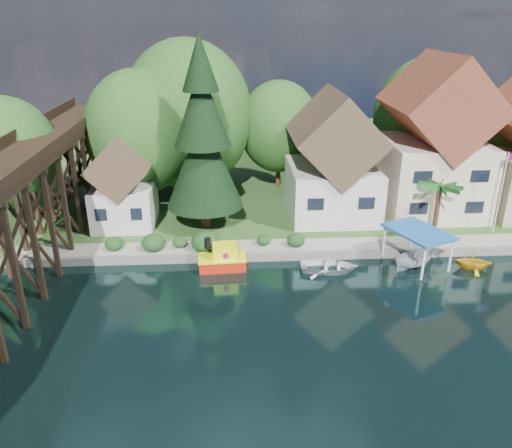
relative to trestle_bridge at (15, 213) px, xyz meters
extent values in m
plane|color=black|center=(16.00, -5.17, -5.35)|extent=(140.00, 140.00, 0.00)
cube|color=#2D5321|center=(16.00, 28.83, -5.10)|extent=(140.00, 52.00, 0.50)
cube|color=slate|center=(20.00, 2.83, -5.04)|extent=(60.00, 0.40, 0.62)
cube|color=gray|center=(22.00, 4.13, -4.82)|extent=(50.00, 2.60, 0.06)
cube|color=black|center=(0.00, -1.97, -1.35)|extent=(4.00, 0.36, 8.00)
cube|color=black|center=(0.00, 1.23, -1.35)|extent=(4.00, 0.36, 8.00)
cube|color=black|center=(0.00, 4.43, -1.35)|extent=(4.00, 0.36, 8.00)
cube|color=black|center=(0.00, 7.63, -1.35)|extent=(4.00, 0.36, 8.00)
cube|color=black|center=(0.00, 10.83, -1.35)|extent=(4.00, 0.36, 8.00)
cube|color=black|center=(0.00, 14.03, -1.35)|extent=(4.00, 0.36, 8.00)
cube|color=black|center=(0.00, 17.23, -1.35)|extent=(4.00, 0.36, 8.00)
cube|color=black|center=(0.00, 20.43, -1.35)|extent=(4.00, 0.36, 8.00)
cube|color=black|center=(1.75, 0.83, 2.70)|extent=(0.35, 44.00, 0.35)
cube|color=black|center=(0.00, 0.83, 3.00)|extent=(4.00, 44.00, 0.30)
cube|color=black|center=(2.00, 0.83, 3.55)|extent=(0.12, 44.00, 0.80)
cube|color=silver|center=(23.00, 10.83, -2.60)|extent=(7.50, 8.00, 4.50)
cube|color=#4C3728|center=(23.00, 10.83, 2.35)|extent=(7.64, 8.64, 7.64)
cube|color=black|center=(20.90, 6.79, -2.37)|extent=(1.35, 0.08, 1.00)
cube|color=black|center=(25.10, 6.79, -2.37)|extent=(1.35, 0.08, 1.00)
cube|color=beige|center=(32.00, 11.33, -1.60)|extent=(8.50, 8.50, 6.50)
cube|color=maroon|center=(32.00, 11.33, 4.71)|extent=(8.65, 9.18, 8.65)
cube|color=black|center=(29.62, 7.04, -1.27)|extent=(1.53, 0.08, 1.00)
cube|color=black|center=(34.38, 7.04, -1.27)|extent=(1.53, 0.08, 1.00)
cube|color=silver|center=(5.00, 9.33, -3.10)|extent=(5.00, 5.00, 3.50)
cube|color=#4C3728|center=(5.00, 9.33, 0.45)|extent=(5.09, 5.40, 5.09)
cube|color=black|center=(3.60, 6.79, -2.92)|extent=(0.90, 0.08, 1.00)
cube|color=black|center=(6.40, 6.79, -2.92)|extent=(0.90, 0.08, 1.00)
cylinder|color=#382314|center=(6.00, 13.83, -2.60)|extent=(0.50, 0.50, 4.50)
ellipsoid|color=#234D1B|center=(6.00, 13.83, 2.15)|extent=(4.40, 4.40, 5.06)
cylinder|color=#382314|center=(10.00, 17.83, -2.37)|extent=(0.50, 0.50, 4.95)
ellipsoid|color=#234D1B|center=(10.00, 17.83, 2.85)|extent=(5.00, 5.00, 5.75)
cylinder|color=#382314|center=(19.00, 18.83, -2.82)|extent=(0.50, 0.50, 4.05)
ellipsoid|color=#234D1B|center=(19.00, 18.83, 1.45)|extent=(4.00, 4.00, 4.60)
cylinder|color=#382314|center=(34.00, 18.83, -2.60)|extent=(0.50, 0.50, 4.50)
ellipsoid|color=#234D1B|center=(34.00, 18.83, 2.15)|extent=(4.60, 4.60, 5.29)
cylinder|color=#382314|center=(-4.00, 9.83, -2.82)|extent=(0.50, 0.50, 4.05)
ellipsoid|color=#234D1B|center=(-4.00, 9.83, 1.45)|extent=(4.00, 4.00, 4.60)
ellipsoid|color=#143915|center=(8.00, 4.03, -4.08)|extent=(1.98, 1.98, 1.53)
ellipsoid|color=#143915|center=(10.00, 4.33, -4.25)|extent=(1.54, 1.54, 1.19)
ellipsoid|color=#143915|center=(12.00, 3.83, -4.00)|extent=(2.20, 2.20, 1.70)
ellipsoid|color=#143915|center=(5.00, 4.23, -4.17)|extent=(1.76, 1.76, 1.36)
ellipsoid|color=#143915|center=(16.50, 4.43, -4.25)|extent=(1.54, 1.54, 1.19)
ellipsoid|color=#143915|center=(19.00, 4.13, -4.17)|extent=(1.76, 1.76, 1.36)
cylinder|color=#382314|center=(11.88, 8.63, -3.41)|extent=(0.86, 0.86, 2.88)
cone|color=black|center=(11.88, 8.63, 0.91)|extent=(6.33, 6.33, 7.68)
cone|color=black|center=(11.88, 8.63, 5.23)|extent=(4.61, 4.61, 6.24)
cone|color=black|center=(11.88, 8.63, 8.58)|extent=(2.88, 2.88, 4.32)
cylinder|color=#382314|center=(30.45, 5.41, -2.81)|extent=(0.41, 0.41, 4.07)
ellipsoid|color=#1A4F1C|center=(30.45, 5.41, -0.60)|extent=(4.36, 4.36, 0.92)
cylinder|color=white|center=(35.74, 5.94, -1.44)|extent=(0.10, 0.10, 6.83)
cube|color=red|center=(13.28, 1.75, -4.96)|extent=(3.46, 1.98, 0.90)
cube|color=#FBFF0D|center=(13.28, 1.75, -4.48)|extent=(3.58, 2.10, 0.11)
cube|color=#FBFF0D|center=(13.50, 1.77, -4.01)|extent=(1.87, 1.44, 1.12)
cylinder|color=black|center=(12.27, 1.70, -3.28)|extent=(0.49, 0.49, 0.78)
cylinder|color=#950B6D|center=(13.54, 1.07, -4.01)|extent=(0.41, 0.11, 0.40)
cylinder|color=#950B6D|center=(13.46, 2.46, -4.01)|extent=(0.41, 0.11, 0.40)
cylinder|color=#950B6D|center=(14.39, 1.82, -4.01)|extent=(0.11, 0.41, 0.40)
imported|color=white|center=(21.03, 0.94, -4.92)|extent=(4.47, 3.40, 0.87)
imported|color=silver|center=(27.40, 1.11, -4.63)|extent=(3.96, 2.78, 1.43)
cube|color=#1B5EB4|center=(27.40, 1.11, -2.47)|extent=(4.75, 5.49, 0.17)
cylinder|color=white|center=(29.40, -0.21, -3.77)|extent=(0.17, 0.17, 2.59)
cylinder|color=white|center=(27.77, 3.47, -3.77)|extent=(0.17, 0.17, 2.59)
cylinder|color=white|center=(27.03, -1.25, -3.77)|extent=(0.17, 0.17, 2.59)
cylinder|color=white|center=(25.41, 2.43, -3.77)|extent=(0.17, 0.17, 2.59)
imported|color=yellow|center=(31.58, 0.63, -4.65)|extent=(3.15, 2.89, 1.40)
camera|label=1|loc=(13.94, -30.86, 11.91)|focal=35.00mm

